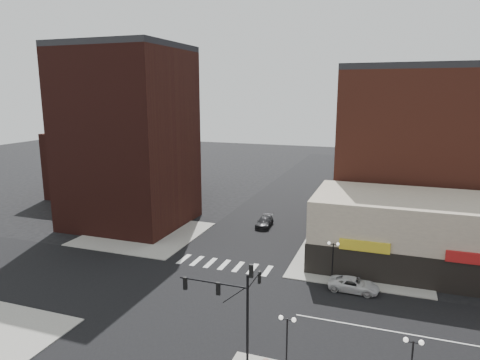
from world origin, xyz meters
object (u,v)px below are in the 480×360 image
(white_suv, at_px, (354,285))
(street_lamp_ne, at_px, (333,251))
(traffic_signal, at_px, (236,297))
(street_lamp_se_b, at_px, (412,353))
(street_lamp_se_a, at_px, (287,330))
(dark_sedan_north, at_px, (265,222))

(white_suv, bearing_deg, street_lamp_ne, 57.82)
(traffic_signal, relative_size, street_lamp_se_b, 1.87)
(street_lamp_se_b, relative_size, street_lamp_ne, 1.00)
(street_lamp_se_a, bearing_deg, traffic_signal, 177.43)
(traffic_signal, xyz_separation_m, street_lamp_ne, (4.76, 15.83, -1.67))
(street_lamp_ne, distance_m, white_suv, 3.83)
(traffic_signal, relative_size, street_lamp_se_a, 1.87)
(street_lamp_ne, bearing_deg, traffic_signal, -106.75)
(street_lamp_se_a, xyz_separation_m, dark_sedan_north, (-10.76, 31.31, -2.59))
(white_suv, bearing_deg, dark_sedan_north, 41.84)
(street_lamp_ne, relative_size, dark_sedan_north, 0.86)
(traffic_signal, height_order, white_suv, traffic_signal)
(street_lamp_se_a, xyz_separation_m, street_lamp_ne, (1.00, 16.00, 0.00))
(traffic_signal, bearing_deg, street_lamp_se_a, -2.57)
(traffic_signal, bearing_deg, street_lamp_ne, 73.25)
(street_lamp_ne, bearing_deg, white_suv, -34.18)
(dark_sedan_north, bearing_deg, traffic_signal, -80.67)
(street_lamp_ne, distance_m, dark_sedan_north, 19.48)
(street_lamp_se_a, distance_m, dark_sedan_north, 33.21)
(street_lamp_se_a, bearing_deg, street_lamp_se_b, 0.00)
(street_lamp_se_a, bearing_deg, street_lamp_ne, 86.42)
(street_lamp_se_b, bearing_deg, traffic_signal, 179.18)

